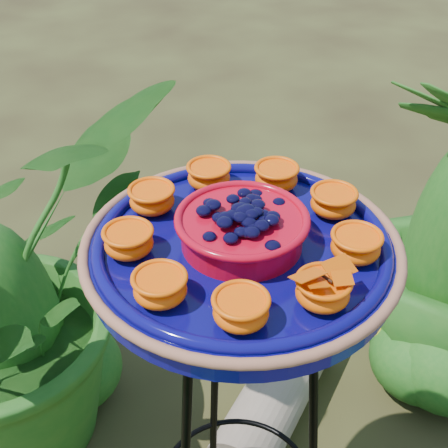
{
  "coord_description": "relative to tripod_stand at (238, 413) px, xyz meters",
  "views": [
    {
      "loc": [
        -0.4,
        -0.63,
        1.48
      ],
      "look_at": [
        -0.15,
        0.06,
        0.95
      ],
      "focal_mm": 50.0,
      "sensor_mm": 36.0,
      "label": 1
    }
  ],
  "objects": [
    {
      "name": "feeder_dish",
      "position": [
        0.0,
        -0.0,
        0.39
      ],
      "size": [
        0.47,
        0.47,
        0.11
      ],
      "rotation": [
        0.0,
        0.0,
        -0.04
      ],
      "color": "#090757",
      "rests_on": "tripod_stand"
    },
    {
      "name": "driftwood_log",
      "position": [
        0.26,
        0.34,
        -0.45
      ],
      "size": [
        0.5,
        0.47,
        0.17
      ],
      "primitive_type": "cylinder",
      "rotation": [
        0.0,
        1.57,
        0.74
      ],
      "color": "gray",
      "rests_on": "ground"
    },
    {
      "name": "tripod_stand",
      "position": [
        0.0,
        0.0,
        0.0
      ],
      "size": [
        0.34,
        0.35,
        0.88
      ],
      "rotation": [
        0.0,
        0.0,
        -0.04
      ],
      "color": "black",
      "rests_on": "ground"
    }
  ]
}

